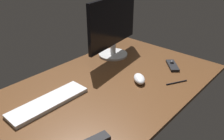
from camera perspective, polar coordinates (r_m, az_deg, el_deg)
name	(u,v)px	position (r cm, az deg, el deg)	size (l,w,h in cm)	color
desk	(109,86)	(137.20, -0.65, -3.89)	(140.00, 84.00, 2.00)	brown
monitor	(113,27)	(166.04, 0.27, 10.48)	(53.32, 21.04, 42.08)	silver
keyboard	(49,102)	(124.59, -15.08, -7.52)	(42.09, 12.17, 1.97)	silver
computer_mouse	(139,79)	(139.44, 6.63, -2.11)	(11.86, 6.26, 3.98)	silver
media_remote	(172,65)	(161.74, 14.40, 1.14)	(15.11, 14.66, 3.35)	black
pen	(177,82)	(143.08, 15.38, -2.92)	(0.77, 0.77, 13.88)	black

